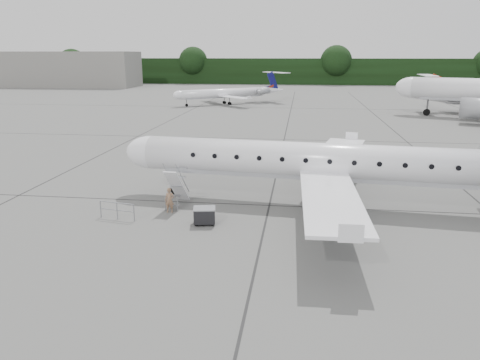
# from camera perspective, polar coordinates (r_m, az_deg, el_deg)

# --- Properties ---
(ground) EXTENTS (320.00, 320.00, 0.00)m
(ground) POSITION_cam_1_polar(r_m,az_deg,el_deg) (24.56, 11.45, -7.31)
(ground) COLOR slate
(ground) RESTS_ON ground
(treeline) EXTENTS (260.00, 4.00, 8.00)m
(treeline) POSITION_cam_1_polar(r_m,az_deg,el_deg) (152.78, 8.38, 12.95)
(treeline) COLOR black
(treeline) RESTS_ON ground
(terminal_building) EXTENTS (40.00, 14.00, 10.00)m
(terminal_building) POSITION_cam_1_polar(r_m,az_deg,el_deg) (149.19, -20.21, 12.55)
(terminal_building) COLOR slate
(terminal_building) RESTS_ON ground
(main_regional_jet) EXTENTS (32.81, 25.08, 7.89)m
(main_regional_jet) POSITION_cam_1_polar(r_m,az_deg,el_deg) (29.17, 11.38, 4.35)
(main_regional_jet) COLOR white
(main_regional_jet) RESTS_ON ground
(airstair) EXTENTS (1.07, 2.35, 2.47)m
(airstair) POSITION_cam_1_polar(r_m,az_deg,el_deg) (29.39, -7.71, -0.83)
(airstair) COLOR white
(airstair) RESTS_ON ground
(passenger) EXTENTS (0.58, 0.40, 1.51)m
(passenger) POSITION_cam_1_polar(r_m,az_deg,el_deg) (28.38, -8.58, -2.46)
(passenger) COLOR #8B664B
(passenger) RESTS_ON ground
(safety_railing) EXTENTS (2.18, 0.47, 1.00)m
(safety_railing) POSITION_cam_1_polar(r_m,az_deg,el_deg) (27.89, -14.75, -3.67)
(safety_railing) COLOR gray
(safety_railing) RESTS_ON ground
(baggage_cart) EXTENTS (1.32, 1.14, 1.02)m
(baggage_cart) POSITION_cam_1_polar(r_m,az_deg,el_deg) (26.29, -4.36, -4.33)
(baggage_cart) COLOR black
(baggage_cart) RESTS_ON ground
(bg_regional_left) EXTENTS (27.70, 26.47, 5.90)m
(bg_regional_left) POSITION_cam_1_polar(r_m,az_deg,el_deg) (89.93, -2.08, 11.06)
(bg_regional_left) COLOR white
(bg_regional_left) RESTS_ON ground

